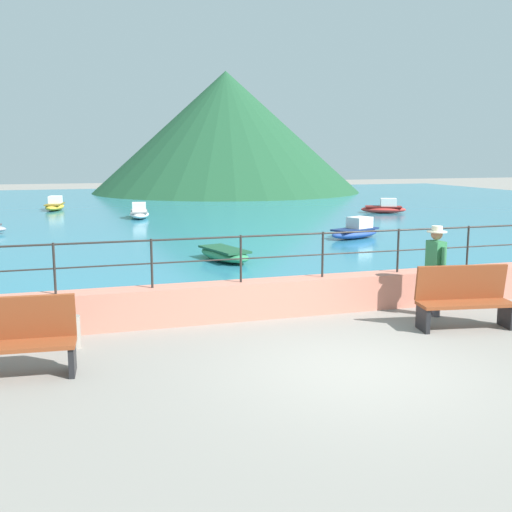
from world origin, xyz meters
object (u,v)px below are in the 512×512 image
bench_far (464,297)px  boat_6 (384,208)px  boat_0 (139,213)px  boat_4 (356,231)px  boat_3 (224,254)px  person_walking (435,266)px  bench_main (13,337)px  boat_7 (55,205)px  bollard (73,332)px

bench_far → boat_6: (9.06, 19.19, -0.23)m
boat_0 → boat_6: (12.46, -1.21, 0.00)m
boat_4 → boat_6: bearing=55.1°
boat_3 → boat_6: 16.22m
boat_4 → person_walking: bearing=-108.4°
person_walking → boat_6: bearing=63.6°
bench_main → boat_4: size_ratio=0.71×
person_walking → boat_3: 7.31m
boat_0 → boat_4: 11.59m
boat_3 → boat_6: size_ratio=0.99×
bench_far → boat_0: bearing=99.5°
bench_far → boat_7: bench_far is taller
bollard → boat_6: bearing=49.3°
boat_6 → boat_7: size_ratio=1.02×
boat_0 → boat_4: same height
bollard → boat_0: size_ratio=0.22×
bench_far → boat_7: size_ratio=0.73×
bench_main → person_walking: person_walking is taller
boat_7 → boat_6: bearing=-22.7°
boat_7 → bollard: bearing=-88.7°
bench_far → bollard: 6.79m
bench_main → person_walking: size_ratio=0.99×
person_walking → boat_7: 26.19m
boat_4 → bollard: bearing=-134.9°
bench_main → boat_3: size_ratio=0.71×
bench_far → boat_3: (-2.44, 7.75, -0.30)m
boat_0 → boat_4: size_ratio=0.97×
bench_far → boat_4: (3.33, 10.97, -0.23)m
boat_4 → bench_far: bearing=-106.9°
boat_6 → person_walking: bearing=-116.4°
boat_6 → bench_far: bearing=-115.3°
bollard → boat_7: bearing=91.3°
bench_far → boat_3: 8.13m
bench_main → boat_7: (0.24, 26.24, -0.23)m
boat_3 → bench_main: bearing=-122.7°
bollard → boat_6: boat_6 is taller
bollard → bench_main: bearing=-127.7°
boat_0 → boat_6: bearing=-5.6°
bench_main → boat_6: bench_main is taller
bench_main → bollard: size_ratio=3.25×
bench_main → boat_6: bearing=49.4°
boat_6 → bollard: bearing=-130.7°
bollard → boat_3: bollard is taller
bench_main → boat_4: (10.87, 11.16, -0.23)m
bench_main → person_walking: (7.53, 1.09, 0.42)m
boat_7 → bench_main: bearing=-90.5°
person_walking → boat_4: 10.63m
boat_6 → boat_7: 17.74m
bollard → boat_6: (15.79, 18.34, 0.06)m
person_walking → boat_7: bearing=106.2°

